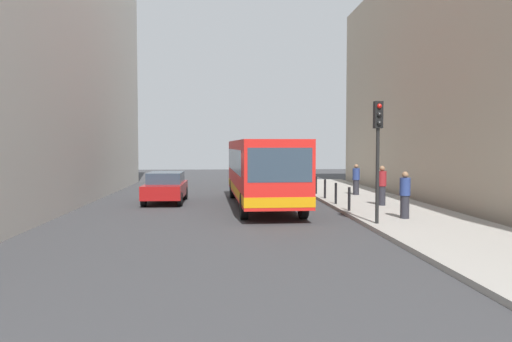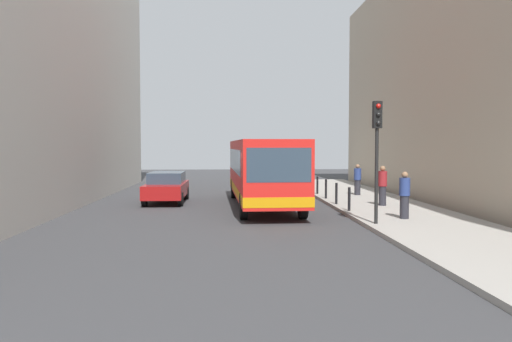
% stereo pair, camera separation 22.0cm
% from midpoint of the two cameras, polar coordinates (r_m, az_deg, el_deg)
% --- Properties ---
extents(ground_plane, '(80.00, 80.00, 0.00)m').
position_cam_midpoint_polar(ground_plane, '(19.36, 0.80, -5.37)').
color(ground_plane, '#38383A').
extents(sidewalk, '(4.40, 40.00, 0.15)m').
position_cam_midpoint_polar(sidewalk, '(20.50, 16.07, -4.81)').
color(sidewalk, '#9E9991').
rests_on(sidewalk, ground).
extents(building_right, '(7.00, 32.00, 12.66)m').
position_cam_midpoint_polar(building_right, '(26.77, 25.82, 10.22)').
color(building_right, '#B2A38C').
rests_on(building_right, ground).
extents(bus, '(2.89, 11.10, 3.00)m').
position_cam_midpoint_polar(bus, '(23.10, 0.39, 0.27)').
color(bus, red).
rests_on(bus, ground).
extents(car_beside_bus, '(1.89, 4.41, 1.48)m').
position_cam_midpoint_polar(car_beside_bus, '(25.06, -10.34, -1.73)').
color(car_beside_bus, maroon).
rests_on(car_beside_bus, ground).
extents(traffic_light, '(0.28, 0.33, 4.10)m').
position_cam_midpoint_polar(traffic_light, '(17.46, 13.17, 3.55)').
color(traffic_light, black).
rests_on(traffic_light, sidewalk).
extents(bollard_near, '(0.11, 0.11, 0.95)m').
position_cam_midpoint_polar(bollard_near, '(20.79, 10.11, -3.11)').
color(bollard_near, black).
rests_on(bollard_near, sidewalk).
extents(bollard_mid, '(0.11, 0.11, 0.95)m').
position_cam_midpoint_polar(bollard_mid, '(23.12, 8.67, -2.50)').
color(bollard_mid, black).
rests_on(bollard_mid, sidewalk).
extents(bollard_far, '(0.11, 0.11, 0.95)m').
position_cam_midpoint_polar(bollard_far, '(25.46, 7.50, -2.00)').
color(bollard_far, black).
rests_on(bollard_far, sidewalk).
extents(bollard_farthest, '(0.11, 0.11, 0.95)m').
position_cam_midpoint_polar(bollard_farthest, '(27.82, 6.53, -1.58)').
color(bollard_farthest, black).
rests_on(bollard_farthest, sidewalk).
extents(pedestrian_near_signal, '(0.38, 0.38, 1.69)m').
position_cam_midpoint_polar(pedestrian_near_signal, '(19.02, 16.04, -2.61)').
color(pedestrian_near_signal, '#26262D').
rests_on(pedestrian_near_signal, sidewalk).
extents(pedestrian_mid_sidewalk, '(0.38, 0.38, 1.74)m').
position_cam_midpoint_polar(pedestrian_mid_sidewalk, '(22.92, 13.68, -1.60)').
color(pedestrian_mid_sidewalk, '#26262D').
rests_on(pedestrian_mid_sidewalk, sidewalk).
extents(pedestrian_far_sidewalk, '(0.38, 0.38, 1.64)m').
position_cam_midpoint_polar(pedestrian_far_sidewalk, '(27.55, 10.94, -0.95)').
color(pedestrian_far_sidewalk, '#26262D').
rests_on(pedestrian_far_sidewalk, sidewalk).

